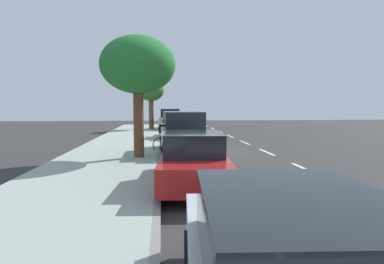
% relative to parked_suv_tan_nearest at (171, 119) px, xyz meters
% --- Properties ---
extents(ground, '(68.35, 68.35, 0.00)m').
position_rel_parked_suv_tan_nearest_xyz_m(ground, '(-1.35, 14.08, -1.03)').
color(ground, '#2E2E2E').
extents(sidewalk, '(4.09, 42.72, 0.14)m').
position_rel_parked_suv_tan_nearest_xyz_m(sidewalk, '(3.09, 14.08, -0.95)').
color(sidewalk, '#96A197').
rests_on(sidewalk, ground).
extents(curb_edge, '(0.16, 42.72, 0.14)m').
position_rel_parked_suv_tan_nearest_xyz_m(curb_edge, '(0.97, 14.08, -0.95)').
color(curb_edge, gray).
rests_on(curb_edge, ground).
extents(lane_stripe_centre, '(0.14, 40.00, 0.01)m').
position_rel_parked_suv_tan_nearest_xyz_m(lane_stripe_centre, '(-4.25, 12.72, -1.02)').
color(lane_stripe_centre, white).
rests_on(lane_stripe_centre, ground).
extents(lane_stripe_bike_edge, '(0.12, 42.72, 0.01)m').
position_rel_parked_suv_tan_nearest_xyz_m(lane_stripe_bike_edge, '(-0.50, 14.08, -1.02)').
color(lane_stripe_bike_edge, white).
rests_on(lane_stripe_bike_edge, ground).
extents(parked_suv_tan_nearest, '(2.19, 4.81, 1.99)m').
position_rel_parked_suv_tan_nearest_xyz_m(parked_suv_tan_nearest, '(0.00, 0.00, 0.00)').
color(parked_suv_tan_nearest, tan).
rests_on(parked_suv_tan_nearest, ground).
extents(parked_sedan_black_second, '(2.02, 4.49, 1.52)m').
position_rel_parked_suv_tan_nearest_xyz_m(parked_sedan_black_second, '(-0.12, 8.06, -0.27)').
color(parked_sedan_black_second, black).
rests_on(parked_sedan_black_second, ground).
extents(parked_suv_white_mid, '(2.08, 4.76, 1.99)m').
position_rel_parked_suv_tan_nearest_xyz_m(parked_suv_white_mid, '(-0.11, 15.22, 0.00)').
color(parked_suv_white_mid, white).
rests_on(parked_suv_white_mid, ground).
extents(parked_sedan_red_far, '(2.06, 4.51, 1.52)m').
position_rel_parked_suv_tan_nearest_xyz_m(parked_sedan_red_far, '(-0.01, 21.24, -0.27)').
color(parked_sedan_red_far, maroon).
rests_on(parked_sedan_red_far, ground).
extents(bicycle_at_curb, '(1.60, 0.81, 0.78)m').
position_rel_parked_suv_tan_nearest_xyz_m(bicycle_at_curb, '(0.50, 14.09, -0.64)').
color(bicycle_at_curb, black).
rests_on(bicycle_at_curb, ground).
extents(cyclist_with_backpack, '(0.47, 0.61, 1.61)m').
position_rel_parked_suv_tan_nearest_xyz_m(cyclist_with_backpack, '(0.73, 13.64, -0.05)').
color(cyclist_with_backpack, '#C6B284').
rests_on(cyclist_with_backpack, ground).
extents(street_tree_near_cyclist, '(2.38, 2.38, 4.51)m').
position_rel_parked_suv_tan_nearest_xyz_m(street_tree_near_cyclist, '(1.79, 0.12, 2.55)').
color(street_tree_near_cyclist, brown).
rests_on(street_tree_near_cyclist, sidewalk).
extents(street_tree_mid_block, '(3.05, 3.05, 4.94)m').
position_rel_parked_suv_tan_nearest_xyz_m(street_tree_mid_block, '(1.79, 16.62, 2.83)').
color(street_tree_mid_block, brown).
rests_on(street_tree_mid_block, sidewalk).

